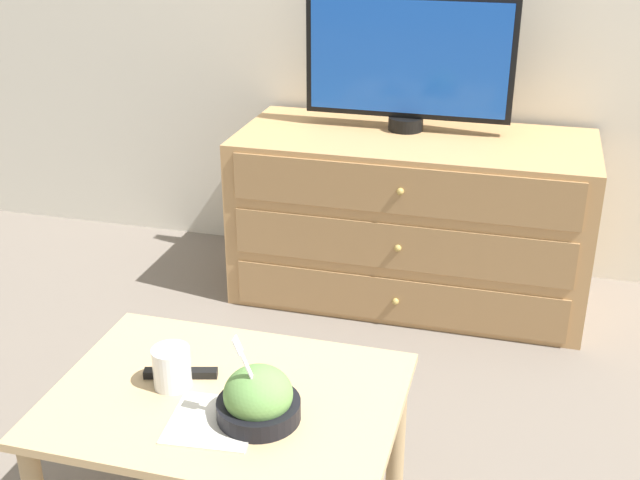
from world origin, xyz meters
name	(u,v)px	position (x,y,z in m)	size (l,w,h in m)	color
ground_plane	(449,261)	(0.00, 0.00, 0.00)	(12.00, 12.00, 0.00)	#70665B
dresser	(411,217)	(-0.12, -0.30, 0.30)	(1.25, 0.57, 0.61)	tan
tv	(409,60)	(-0.17, -0.22, 0.86)	(0.73, 0.12, 0.47)	black
coffee_table	(227,418)	(-0.32, -1.65, 0.34)	(0.76, 0.55, 0.40)	tan
takeout_bowl	(258,399)	(-0.22, -1.71, 0.45)	(0.18, 0.18, 0.20)	black
drink_cup	(172,370)	(-0.44, -1.64, 0.44)	(0.08, 0.08, 0.09)	beige
napkin	(213,421)	(-0.31, -1.74, 0.40)	(0.20, 0.20, 0.00)	silver
remote_control	(181,373)	(-0.44, -1.61, 0.41)	(0.17, 0.07, 0.02)	black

